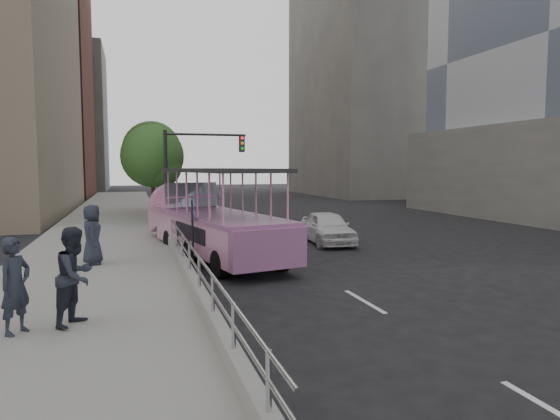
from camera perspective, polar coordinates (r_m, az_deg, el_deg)
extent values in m
plane|color=black|center=(14.31, 2.41, -8.66)|extent=(160.00, 160.00, 0.00)
cube|color=gray|center=(23.41, -19.38, -3.21)|extent=(5.50, 80.00, 0.30)
cube|color=#A0A09B|center=(15.49, -11.08, -5.88)|extent=(0.24, 30.00, 0.36)
cylinder|color=silver|center=(5.84, -1.30, -18.93)|extent=(0.07, 0.07, 0.70)
cylinder|color=silver|center=(7.67, -5.33, -13.03)|extent=(0.07, 0.07, 0.70)
cylinder|color=silver|center=(9.56, -7.68, -9.40)|extent=(0.07, 0.07, 0.70)
cylinder|color=silver|center=(11.49, -9.22, -6.97)|extent=(0.07, 0.07, 0.70)
cylinder|color=silver|center=(13.44, -10.31, -5.24)|extent=(0.07, 0.07, 0.70)
cylinder|color=silver|center=(15.40, -11.12, -3.94)|extent=(0.07, 0.07, 0.70)
cylinder|color=silver|center=(17.37, -11.74, -2.94)|extent=(0.07, 0.07, 0.70)
cylinder|color=silver|center=(19.35, -12.23, -2.15)|extent=(0.07, 0.07, 0.70)
cylinder|color=silver|center=(21.33, -12.64, -1.50)|extent=(0.07, 0.07, 0.70)
cylinder|color=silver|center=(23.32, -12.97, -0.96)|extent=(0.07, 0.07, 0.70)
cylinder|color=silver|center=(25.31, -13.25, -0.51)|extent=(0.07, 0.07, 0.70)
cylinder|color=silver|center=(15.40, -11.12, -3.94)|extent=(0.06, 22.00, 0.06)
cylinder|color=silver|center=(15.36, -11.14, -2.73)|extent=(0.06, 22.00, 0.06)
cylinder|color=black|center=(15.27, -6.88, -6.17)|extent=(0.51, 0.91, 0.86)
cylinder|color=black|center=(16.14, 0.12, -5.53)|extent=(0.51, 0.91, 0.86)
cylinder|color=black|center=(17.75, -10.06, -4.64)|extent=(0.51, 0.91, 0.86)
cylinder|color=black|center=(18.50, -3.85, -4.18)|extent=(0.51, 0.91, 0.86)
cylinder|color=black|center=(20.28, -12.45, -3.48)|extent=(0.51, 0.91, 0.86)
cylinder|color=black|center=(20.94, -6.90, -3.13)|extent=(0.51, 0.91, 0.86)
cube|color=#CF83AF|center=(18.19, -7.13, -2.62)|extent=(3.96, 8.17, 1.20)
cube|color=#CF83AF|center=(22.48, -11.39, -0.61)|extent=(2.71, 2.47, 1.49)
cylinder|color=#CF83AF|center=(23.23, -11.99, 0.27)|extent=(2.34, 1.12, 2.25)
cube|color=#935587|center=(14.52, -1.28, -4.51)|extent=(2.41, 0.82, 1.20)
cube|color=#935587|center=(18.12, -7.15, -0.56)|extent=(4.13, 8.47, 0.11)
cube|color=black|center=(17.68, -6.76, 4.52)|extent=(3.78, 6.70, 0.13)
cube|color=gray|center=(20.82, -10.08, 1.73)|extent=(2.19, 0.65, 1.00)
cube|color=#CF83AF|center=(21.24, -10.44, 1.01)|extent=(2.26, 1.37, 0.48)
imported|color=white|center=(21.99, 5.43, -2.00)|extent=(2.01, 4.29, 1.42)
imported|color=#262B38|center=(10.44, -28.01, -7.64)|extent=(0.73, 0.79, 1.80)
imported|color=#262B38|center=(10.55, -22.34, -6.97)|extent=(1.09, 1.17, 1.92)
imported|color=#262B38|center=(16.74, -20.67, -2.65)|extent=(0.63, 0.94, 1.89)
cylinder|color=black|center=(16.57, -9.96, -2.82)|extent=(0.07, 0.07, 2.29)
cube|color=navy|center=(16.47, -10.01, 0.50)|extent=(0.08, 0.57, 0.83)
cube|color=white|center=(16.47, -9.90, 0.50)|extent=(0.05, 0.37, 0.50)
cylinder|color=black|center=(25.72, -12.90, 3.14)|extent=(0.18, 0.18, 5.20)
cylinder|color=black|center=(25.96, -8.54, 8.52)|extent=(4.20, 0.12, 0.12)
cube|color=black|center=(26.27, -4.39, 7.54)|extent=(0.28, 0.22, 0.85)
sphere|color=red|center=(26.16, -4.33, 8.21)|extent=(0.16, 0.16, 0.16)
cylinder|color=#372619|center=(29.23, -14.27, 1.24)|extent=(0.22, 0.22, 3.08)
sphere|color=#326026|center=(29.18, -14.37, 5.98)|extent=(3.52, 3.52, 3.52)
sphere|color=#326026|center=(28.90, -13.53, 4.92)|extent=(2.42, 2.42, 2.42)
cylinder|color=#372619|center=(35.22, -14.34, 2.17)|extent=(0.22, 0.22, 3.47)
sphere|color=#326026|center=(35.20, -14.43, 6.61)|extent=(3.97, 3.97, 3.97)
sphere|color=#326026|center=(34.90, -13.73, 5.62)|extent=(2.73, 2.73, 2.73)
cube|color=brown|center=(63.36, -29.39, 13.10)|extent=(18.00, 16.00, 26.00)
cube|color=gray|center=(64.28, 12.74, 16.20)|extent=(20.00, 20.00, 32.00)
cube|color=gray|center=(78.29, -25.22, 9.38)|extent=(16.00, 14.00, 20.00)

